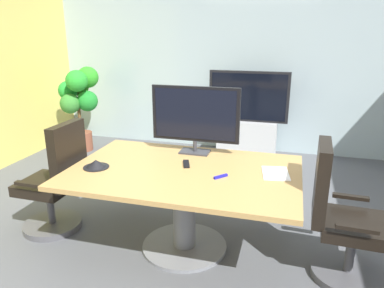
{
  "coord_description": "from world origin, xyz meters",
  "views": [
    {
      "loc": [
        0.81,
        -2.63,
        1.88
      ],
      "look_at": [
        -0.03,
        0.35,
        0.91
      ],
      "focal_mm": 33.87,
      "sensor_mm": 36.0,
      "label": 1
    }
  ],
  "objects_px": {
    "conference_table": "(184,189)",
    "tv_monitor": "(195,116)",
    "office_chair_left": "(56,186)",
    "remote_control": "(186,164)",
    "wall_display_unit": "(247,128)",
    "office_chair_right": "(341,224)",
    "conference_phone": "(96,164)",
    "potted_plant": "(79,97)"
  },
  "relations": [
    {
      "from": "conference_table",
      "to": "office_chair_left",
      "type": "distance_m",
      "value": 1.28
    },
    {
      "from": "office_chair_right",
      "to": "conference_phone",
      "type": "xyz_separation_m",
      "value": [
        -2.01,
        -0.12,
        0.33
      ]
    },
    {
      "from": "conference_table",
      "to": "tv_monitor",
      "type": "xyz_separation_m",
      "value": [
        -0.03,
        0.46,
        0.54
      ]
    },
    {
      "from": "conference_table",
      "to": "conference_phone",
      "type": "xyz_separation_m",
      "value": [
        -0.74,
        -0.16,
        0.21
      ]
    },
    {
      "from": "conference_phone",
      "to": "remote_control",
      "type": "relative_size",
      "value": 1.29
    },
    {
      "from": "remote_control",
      "to": "conference_table",
      "type": "bearing_deg",
      "value": -102.83
    },
    {
      "from": "office_chair_left",
      "to": "office_chair_right",
      "type": "height_order",
      "value": "same"
    },
    {
      "from": "office_chair_left",
      "to": "wall_display_unit",
      "type": "distance_m",
      "value": 3.11
    },
    {
      "from": "office_chair_right",
      "to": "potted_plant",
      "type": "distance_m",
      "value": 4.38
    },
    {
      "from": "office_chair_right",
      "to": "remote_control",
      "type": "relative_size",
      "value": 6.41
    },
    {
      "from": "potted_plant",
      "to": "tv_monitor",
      "type": "bearing_deg",
      "value": -36.96
    },
    {
      "from": "conference_phone",
      "to": "conference_table",
      "type": "bearing_deg",
      "value": 12.35
    },
    {
      "from": "wall_display_unit",
      "to": "remote_control",
      "type": "distance_m",
      "value": 2.64
    },
    {
      "from": "conference_table",
      "to": "remote_control",
      "type": "height_order",
      "value": "remote_control"
    },
    {
      "from": "office_chair_right",
      "to": "tv_monitor",
      "type": "height_order",
      "value": "tv_monitor"
    },
    {
      "from": "wall_display_unit",
      "to": "conference_phone",
      "type": "xyz_separation_m",
      "value": [
        -0.93,
        -2.88,
        0.35
      ]
    },
    {
      "from": "tv_monitor",
      "to": "wall_display_unit",
      "type": "bearing_deg",
      "value": 84.37
    },
    {
      "from": "wall_display_unit",
      "to": "remote_control",
      "type": "xyz_separation_m",
      "value": [
        -0.21,
        -2.61,
        0.33
      ]
    },
    {
      "from": "tv_monitor",
      "to": "potted_plant",
      "type": "xyz_separation_m",
      "value": [
        -2.4,
        1.8,
        -0.25
      ]
    },
    {
      "from": "office_chair_left",
      "to": "remote_control",
      "type": "relative_size",
      "value": 6.41
    },
    {
      "from": "office_chair_right",
      "to": "tv_monitor",
      "type": "distance_m",
      "value": 1.54
    },
    {
      "from": "wall_display_unit",
      "to": "office_chair_left",
      "type": "bearing_deg",
      "value": -118.12
    },
    {
      "from": "tv_monitor",
      "to": "potted_plant",
      "type": "distance_m",
      "value": 3.01
    },
    {
      "from": "office_chair_left",
      "to": "conference_table",
      "type": "bearing_deg",
      "value": 92.1
    },
    {
      "from": "office_chair_right",
      "to": "remote_control",
      "type": "distance_m",
      "value": 1.33
    },
    {
      "from": "office_chair_right",
      "to": "wall_display_unit",
      "type": "height_order",
      "value": "wall_display_unit"
    },
    {
      "from": "office_chair_left",
      "to": "tv_monitor",
      "type": "xyz_separation_m",
      "value": [
        1.24,
        0.49,
        0.66
      ]
    },
    {
      "from": "conference_phone",
      "to": "wall_display_unit",
      "type": "bearing_deg",
      "value": 72.06
    },
    {
      "from": "potted_plant",
      "to": "remote_control",
      "type": "bearing_deg",
      "value": -41.77
    },
    {
      "from": "office_chair_left",
      "to": "tv_monitor",
      "type": "bearing_deg",
      "value": 112.33
    },
    {
      "from": "office_chair_left",
      "to": "office_chair_right",
      "type": "relative_size",
      "value": 1.0
    },
    {
      "from": "potted_plant",
      "to": "conference_phone",
      "type": "bearing_deg",
      "value": -55.2
    },
    {
      "from": "wall_display_unit",
      "to": "conference_table",
      "type": "bearing_deg",
      "value": -94.09
    },
    {
      "from": "tv_monitor",
      "to": "office_chair_right",
      "type": "bearing_deg",
      "value": -21.21
    },
    {
      "from": "wall_display_unit",
      "to": "conference_phone",
      "type": "distance_m",
      "value": 3.05
    },
    {
      "from": "tv_monitor",
      "to": "wall_display_unit",
      "type": "height_order",
      "value": "tv_monitor"
    },
    {
      "from": "office_chair_right",
      "to": "tv_monitor",
      "type": "bearing_deg",
      "value": 71.36
    },
    {
      "from": "office_chair_right",
      "to": "tv_monitor",
      "type": "xyz_separation_m",
      "value": [
        -1.3,
        0.5,
        0.66
      ]
    },
    {
      "from": "conference_table",
      "to": "tv_monitor",
      "type": "distance_m",
      "value": 0.71
    },
    {
      "from": "remote_control",
      "to": "office_chair_left",
      "type": "bearing_deg",
      "value": 166.8
    },
    {
      "from": "wall_display_unit",
      "to": "office_chair_right",
      "type": "bearing_deg",
      "value": -68.69
    },
    {
      "from": "office_chair_left",
      "to": "conference_phone",
      "type": "xyz_separation_m",
      "value": [
        0.53,
        -0.14,
        0.33
      ]
    }
  ]
}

